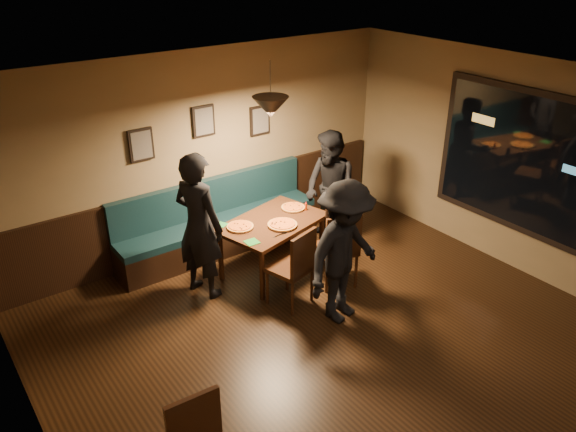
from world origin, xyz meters
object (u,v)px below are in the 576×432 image
object	(u,v)px
chair_near_right	(336,247)
tabasco_bottle	(306,206)
soda_glass	(328,213)
chair_near_left	(290,266)
diner_front	(344,253)
booth_bench	(219,219)
dining_table	(273,246)
diner_right	(330,190)
diner_left	(199,226)

from	to	relation	value
chair_near_right	tabasco_bottle	size ratio (longest dim) A/B	8.20
soda_glass	tabasco_bottle	xyz separation A→B (m)	(-0.10, 0.34, -0.00)
chair_near_left	diner_front	world-z (taller)	diner_front
chair_near_left	tabasco_bottle	world-z (taller)	chair_near_left
booth_bench	dining_table	distance (m)	0.95
tabasco_bottle	soda_glass	bearing A→B (deg)	-73.43
diner_right	tabasco_bottle	xyz separation A→B (m)	(-0.54, -0.14, -0.05)
booth_bench	diner_left	size ratio (longest dim) A/B	1.60
diner_right	chair_near_left	bearing A→B (deg)	-58.59
diner_front	dining_table	bearing A→B (deg)	80.58
dining_table	diner_left	distance (m)	1.16
chair_near_left	diner_right	xyz separation A→B (m)	(1.36, 0.88, 0.34)
diner_front	chair_near_right	bearing A→B (deg)	43.06
booth_bench	soda_glass	size ratio (longest dim) A/B	22.23
booth_bench	tabasco_bottle	bearing A→B (deg)	-46.43
soda_glass	diner_right	bearing A→B (deg)	46.95
booth_bench	chair_near_left	xyz separation A→B (m)	(0.03, -1.64, 0.01)
booth_bench	diner_left	distance (m)	1.15
booth_bench	soda_glass	bearing A→B (deg)	-52.29
diner_left	diner_front	size ratio (longest dim) A/B	1.08
dining_table	chair_near_right	distance (m)	0.89
diner_left	diner_front	xyz separation A→B (m)	(1.07, -1.43, -0.07)
dining_table	tabasco_bottle	distance (m)	0.70
dining_table	diner_front	size ratio (longest dim) A/B	0.79
booth_bench	soda_glass	distance (m)	1.58
booth_bench	diner_front	xyz separation A→B (m)	(0.36, -2.23, 0.37)
diner_left	booth_bench	bearing A→B (deg)	-61.95
booth_bench	diner_front	bearing A→B (deg)	-80.85
chair_near_right	diner_right	xyz separation A→B (m)	(0.61, 0.87, 0.32)
chair_near_right	diner_left	size ratio (longest dim) A/B	0.56
chair_near_left	chair_near_right	xyz separation A→B (m)	(0.75, 0.02, 0.01)
dining_table	diner_right	world-z (taller)	diner_right
soda_glass	diner_left	bearing A→B (deg)	165.49
soda_glass	diner_front	bearing A→B (deg)	-120.54
chair_near_right	tabasco_bottle	distance (m)	0.78
soda_glass	tabasco_bottle	world-z (taller)	soda_glass
booth_bench	chair_near_left	bearing A→B (deg)	-88.86
tabasco_bottle	diner_left	bearing A→B (deg)	176.54
dining_table	diner_right	size ratio (longest dim) A/B	0.81
soda_glass	tabasco_bottle	bearing A→B (deg)	106.57
diner_left	chair_near_left	bearing A→B (deg)	-158.88
diner_right	chair_near_right	bearing A→B (deg)	-36.73
chair_near_right	dining_table	bearing A→B (deg)	142.49
diner_left	diner_front	bearing A→B (deg)	-163.66
diner_left	dining_table	bearing A→B (deg)	-115.62
chair_near_right	soda_glass	size ratio (longest dim) A/B	7.77
diner_left	soda_glass	xyz separation A→B (m)	(1.66, -0.43, -0.13)
chair_near_left	soda_glass	distance (m)	1.05
chair_near_right	tabasco_bottle	xyz separation A→B (m)	(0.07, 0.73, 0.28)
diner_left	diner_right	size ratio (longest dim) A/B	1.10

